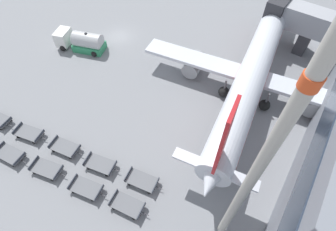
{
  "coord_description": "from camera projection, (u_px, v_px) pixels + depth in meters",
  "views": [
    {
      "loc": [
        26.07,
        -25.23,
        25.42
      ],
      "look_at": [
        16.31,
        -10.53,
        2.44
      ],
      "focal_mm": 28.0,
      "sensor_mm": 36.0,
      "label": 1
    }
  ],
  "objects": [
    {
      "name": "baggage_dolly_row_near_col_b",
      "position": [
        10.0,
        154.0,
        28.22
      ],
      "size": [
        3.95,
        2.09,
        0.92
      ],
      "color": "slate",
      "rests_on": "ground_plane"
    },
    {
      "name": "baggage_dolly_row_mid_a_col_c",
      "position": [
        65.0,
        147.0,
        28.74
      ],
      "size": [
        3.96,
        2.23,
        0.92
      ],
      "color": "slate",
      "rests_on": "ground_plane"
    },
    {
      "name": "baggage_dolly_row_mid_a_col_d",
      "position": [
        100.0,
        164.0,
        27.51
      ],
      "size": [
        3.96,
        2.35,
        0.92
      ],
      "color": "slate",
      "rests_on": "ground_plane"
    },
    {
      "name": "baggage_dolly_row_mid_a_col_e",
      "position": [
        142.0,
        181.0,
        26.4
      ],
      "size": [
        3.96,
        2.23,
        0.92
      ],
      "color": "slate",
      "rests_on": "ground_plane"
    },
    {
      "name": "apron_light_mast",
      "position": [
        262.0,
        162.0,
        13.54
      ],
      "size": [
        2.0,
        0.78,
        24.27
      ],
      "color": "#ADA89E",
      "rests_on": "ground_plane"
    },
    {
      "name": "airplane",
      "position": [
        254.0,
        69.0,
        32.24
      ],
      "size": [
        28.56,
        36.21,
        12.52
      ],
      "color": "silver",
      "rests_on": "ground_plane"
    },
    {
      "name": "jet_bridge",
      "position": [
        322.0,
        32.0,
        36.0
      ],
      "size": [
        13.8,
        5.13,
        6.67
      ],
      "color": "#A8AAB2",
      "rests_on": "ground_plane"
    },
    {
      "name": "baggage_dolly_row_mid_a_col_b",
      "position": [
        29.0,
        133.0,
        29.9
      ],
      "size": [
        3.96,
        2.38,
        0.92
      ],
      "color": "slate",
      "rests_on": "ground_plane"
    },
    {
      "name": "ground_plane",
      "position": [
        119.0,
        36.0,
        41.75
      ],
      "size": [
        500.0,
        500.0,
        0.0
      ],
      "primitive_type": "plane",
      "color": "gray"
    },
    {
      "name": "baggage_dolly_row_near_col_c",
      "position": [
        47.0,
        169.0,
        27.2
      ],
      "size": [
        3.96,
        2.38,
        0.92
      ],
      "color": "slate",
      "rests_on": "ground_plane"
    },
    {
      "name": "fuel_tanker_primary",
      "position": [
        83.0,
        42.0,
        38.92
      ],
      "size": [
        7.59,
        4.88,
        3.0
      ],
      "color": "white",
      "rests_on": "ground_plane"
    },
    {
      "name": "baggage_dolly_row_near_col_e",
      "position": [
        127.0,
        205.0,
        24.9
      ],
      "size": [
        3.95,
        2.16,
        0.92
      ],
      "color": "slate",
      "rests_on": "ground_plane"
    },
    {
      "name": "baggage_dolly_row_near_col_d",
      "position": [
        86.0,
        188.0,
        25.92
      ],
      "size": [
        3.96,
        2.31,
        0.92
      ],
      "color": "slate",
      "rests_on": "ground_plane"
    }
  ]
}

